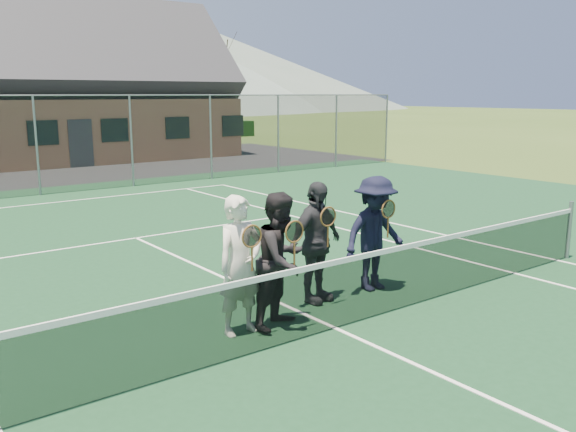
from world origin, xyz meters
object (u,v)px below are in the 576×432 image
(clubhouse, at_px, (58,73))
(player_a, at_px, (240,265))
(player_d, at_px, (375,234))
(player_c, at_px, (316,242))
(tennis_net, at_px, (336,291))
(player_b, at_px, (282,260))

(clubhouse, relative_size, player_a, 8.67)
(player_a, bearing_deg, player_d, 5.10)
(clubhouse, distance_m, player_a, 24.09)
(player_a, height_order, player_c, same)
(player_a, bearing_deg, player_c, 12.91)
(tennis_net, height_order, player_a, player_a)
(player_b, height_order, player_c, same)
(tennis_net, distance_m, clubhouse, 24.57)
(clubhouse, bearing_deg, tennis_net, -99.46)
(player_c, relative_size, player_d, 1.00)
(player_b, height_order, player_d, same)
(clubhouse, relative_size, player_b, 8.67)
(clubhouse, bearing_deg, player_b, -100.82)
(player_a, distance_m, player_d, 2.64)
(player_b, bearing_deg, player_c, 25.67)
(clubhouse, bearing_deg, player_a, -102.21)
(clubhouse, height_order, player_b, clubhouse)
(tennis_net, relative_size, player_a, 6.49)
(player_b, bearing_deg, player_d, 9.55)
(player_a, xyz_separation_m, player_c, (1.54, 0.35, -0.00))
(clubhouse, xyz_separation_m, player_b, (-4.48, -23.46, -3.07))
(player_d, bearing_deg, tennis_net, -150.87)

